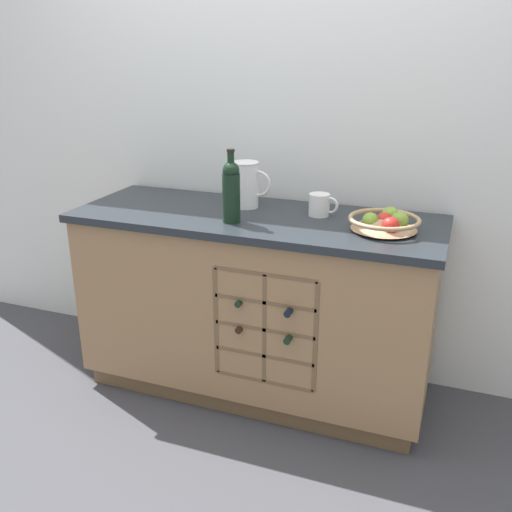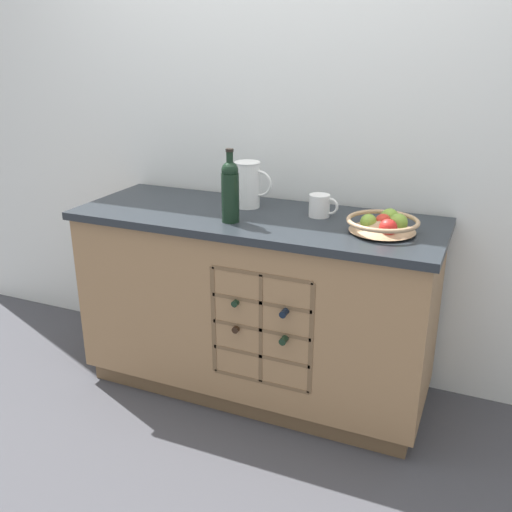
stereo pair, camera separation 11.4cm
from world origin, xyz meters
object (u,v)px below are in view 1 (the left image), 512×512
object	(u,v)px
fruit_bowl	(385,222)
white_pitcher	(247,184)
ceramic_mug	(320,205)
standing_wine_bottle	(231,190)

from	to	relation	value
fruit_bowl	white_pitcher	size ratio (longest dim) A/B	1.37
fruit_bowl	ceramic_mug	size ratio (longest dim) A/B	2.21
fruit_bowl	white_pitcher	xyz separation A→B (m)	(-0.66, 0.14, 0.07)
fruit_bowl	standing_wine_bottle	bearing A→B (deg)	-170.62
fruit_bowl	standing_wine_bottle	distance (m)	0.65
white_pitcher	standing_wine_bottle	world-z (taller)	standing_wine_bottle
white_pitcher	fruit_bowl	bearing A→B (deg)	-11.93
white_pitcher	standing_wine_bottle	xyz separation A→B (m)	(0.03, -0.24, 0.03)
fruit_bowl	standing_wine_bottle	world-z (taller)	standing_wine_bottle
white_pitcher	ceramic_mug	distance (m)	0.36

